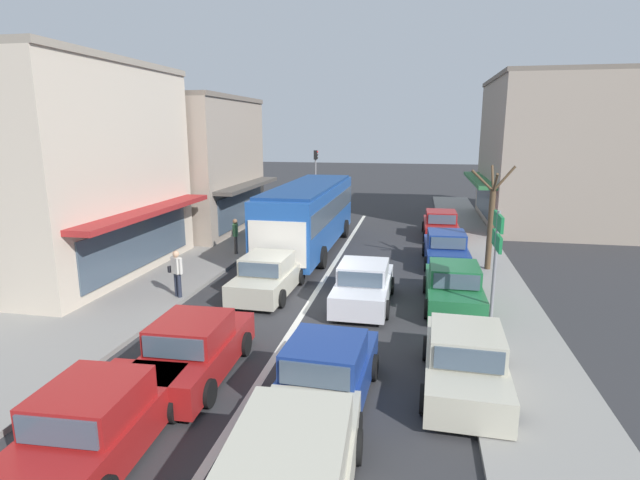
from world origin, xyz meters
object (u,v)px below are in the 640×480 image
Objects in this scene: city_bus at (309,212)px; sedan_behind_bus_near at (363,285)px; wagon_adjacent_lane_lead at (292,476)px; pedestrian_with_handbag_near at (177,271)px; sedan_queue_gap_filler at (268,276)px; parked_sedan_kerb_second at (453,288)px; sedan_adjacent_lane_trail at (326,375)px; pedestrian_far_walker at (235,234)px; traffic_light_downstreet at (316,168)px; parked_sedan_kerb_front at (465,361)px; parked_sedan_kerb_rear at (440,225)px; parked_sedan_kerb_third at (446,249)px; pedestrian_browsing_midblock at (252,223)px; street_tree_right at (491,222)px; directional_road_sign at (497,242)px; sedan_behind_bus_mid at (96,425)px; sedan_queue_far_back at (193,350)px.

sedan_behind_bus_near is (3.41, -7.05, -1.22)m from city_bus.
wagon_adjacent_lane_lead is 2.81× the size of pedestrian_with_handbag_near.
parked_sedan_kerb_second is at bearing -0.68° from sedan_queue_gap_filler.
sedan_adjacent_lane_trail is 2.62× the size of pedestrian_far_walker.
pedestrian_far_walker reaches higher than parked_sedan_kerb_second.
pedestrian_with_handbag_near is (-9.27, -1.19, 0.40)m from parked_sedan_kerb_second.
traffic_light_downstreet reaches higher than wagon_adjacent_lane_lead.
sedan_behind_bus_near and parked_sedan_kerb_front have the same top height.
traffic_light_downstreet is at bearing 88.13° from pedestrian_far_walker.
parked_sedan_kerb_third is at bearing -89.93° from parked_sedan_kerb_rear.
pedestrian_browsing_midblock is at bearing 110.47° from wagon_adjacent_lane_lead.
wagon_adjacent_lane_lead reaches higher than parked_sedan_kerb_front.
parked_sedan_kerb_rear is 6.80m from street_tree_right.
pedestrian_with_handbag_near is at bearing -87.94° from pedestrian_browsing_midblock.
wagon_adjacent_lane_lead is at bearing -71.26° from sedan_queue_gap_filler.
parked_sedan_kerb_rear is (0.10, 16.47, 0.00)m from parked_sedan_kerb_front.
parked_sedan_kerb_second is at bearing -66.83° from traffic_light_downstreet.
pedestrian_browsing_midblock reaches higher than sedan_adjacent_lane_trail.
city_bus reaches higher than pedestrian_far_walker.
sedan_behind_bus_near is 0.99× the size of parked_sedan_kerb_third.
sedan_behind_bus_near is 4.71m from directional_road_sign.
parked_sedan_kerb_second is at bearing -46.52° from city_bus.
parked_sedan_kerb_third is (0.02, 5.41, 0.00)m from parked_sedan_kerb_second.
pedestrian_with_handbag_near is at bearing -172.32° from sedan_behind_bus_near.
parked_sedan_kerb_second is 22.80m from traffic_light_downstreet.
wagon_adjacent_lane_lead is at bearing -116.06° from directional_road_sign.
pedestrian_far_walker is (-3.09, -1.77, -0.81)m from city_bus.
wagon_adjacent_lane_lead is at bearing -54.56° from pedestrian_with_handbag_near.
directional_road_sign is 2.21× the size of pedestrian_with_handbag_near.
sedan_adjacent_lane_trail is at bearing -41.67° from pedestrian_with_handbag_near.
pedestrian_with_handbag_near is (-6.21, 5.53, 0.40)m from sedan_adjacent_lane_trail.
sedan_queue_gap_filler is at bearing 87.84° from sedan_behind_bus_mid.
sedan_queue_far_back and sedan_behind_bus_mid have the same top height.
sedan_queue_far_back and parked_sedan_kerb_front have the same top height.
street_tree_right is at bearing -75.43° from parked_sedan_kerb_rear.
sedan_queue_gap_filler is at bearing -83.09° from traffic_light_downstreet.
sedan_behind_bus_near is at bearing -6.87° from sedan_queue_gap_filler.
parked_sedan_kerb_rear is (2.96, 11.34, 0.00)m from sedan_behind_bus_near.
pedestrian_browsing_midblock reaches higher than sedan_behind_bus_near.
parked_sedan_kerb_second is (6.36, -6.71, -1.22)m from city_bus.
sedan_adjacent_lane_trail is 8.32m from pedestrian_with_handbag_near.
city_bus is 12.88m from sedan_queue_far_back.
pedestrian_with_handbag_near is at bearing -110.24° from city_bus.
pedestrian_with_handbag_near is (-6.30, 8.85, 0.32)m from wagon_adjacent_lane_lead.
pedestrian_far_walker is (-6.38, 11.66, 0.40)m from sedan_adjacent_lane_trail.
traffic_light_downstreet is (-8.93, 20.86, 2.19)m from parked_sedan_kerb_second.
sedan_behind_bus_mid is at bearing -121.33° from street_tree_right.
sedan_queue_far_back is 0.97× the size of street_tree_right.
sedan_queue_gap_filler is 1.01× the size of parked_sedan_kerb_second.
city_bus reaches higher than parked_sedan_kerb_front.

